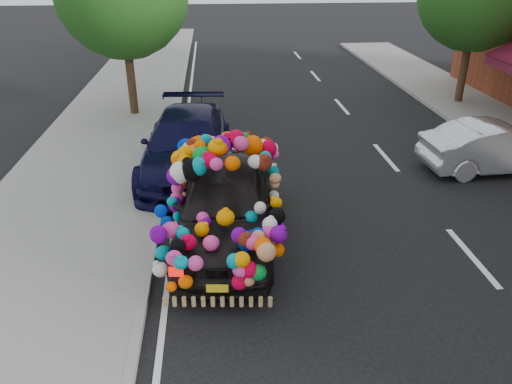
# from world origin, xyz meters

# --- Properties ---
(ground) EXTENTS (100.00, 100.00, 0.00)m
(ground) POSITION_xyz_m (0.00, 0.00, 0.00)
(ground) COLOR black
(ground) RESTS_ON ground
(sidewalk) EXTENTS (4.00, 60.00, 0.12)m
(sidewalk) POSITION_xyz_m (-4.30, 0.00, 0.06)
(sidewalk) COLOR gray
(sidewalk) RESTS_ON ground
(kerb) EXTENTS (0.15, 60.00, 0.13)m
(kerb) POSITION_xyz_m (-2.35, 0.00, 0.07)
(kerb) COLOR gray
(kerb) RESTS_ON ground
(lane_markings) EXTENTS (6.00, 50.00, 0.01)m
(lane_markings) POSITION_xyz_m (3.60, 0.00, 0.01)
(lane_markings) COLOR silver
(lane_markings) RESTS_ON ground
(plush_art_car) EXTENTS (2.60, 4.88, 2.18)m
(plush_art_car) POSITION_xyz_m (-0.94, 1.07, 1.12)
(plush_art_car) COLOR black
(plush_art_car) RESTS_ON ground
(navy_sedan) EXTENTS (2.39, 5.26, 1.49)m
(navy_sedan) POSITION_xyz_m (-1.80, 4.50, 0.75)
(navy_sedan) COLOR black
(navy_sedan) RESTS_ON ground
(silver_hatchback) EXTENTS (3.92, 1.54, 1.27)m
(silver_hatchback) POSITION_xyz_m (6.11, 3.89, 0.64)
(silver_hatchback) COLOR silver
(silver_hatchback) RESTS_ON ground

